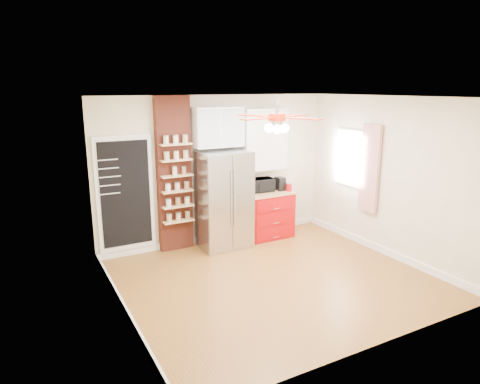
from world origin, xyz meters
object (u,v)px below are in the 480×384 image
red_cabinet (267,214)px  ceiling_fan (277,117)px  canister_left (289,187)px  coffee_maker (280,184)px  pantry_jar_oats (175,171)px  fridge (223,199)px  toaster_oven (261,185)px

red_cabinet → ceiling_fan: 2.75m
ceiling_fan → canister_left: size_ratio=9.50×
coffee_maker → pantry_jar_oats: size_ratio=1.77×
ceiling_fan → canister_left: 2.46m
fridge → pantry_jar_oats: fridge is taller
red_cabinet → toaster_oven: bearing=153.4°
canister_left → red_cabinet: bearing=154.9°
red_cabinet → pantry_jar_oats: 2.07m
toaster_oven → canister_left: (0.49, -0.23, -0.05)m
canister_left → fridge: bearing=174.7°
ceiling_fan → canister_left: ceiling_fan is taller
toaster_oven → pantry_jar_oats: pantry_jar_oats is taller
ceiling_fan → toaster_oven: bearing=65.1°
toaster_oven → pantry_jar_oats: size_ratio=3.20×
toaster_oven → pantry_jar_oats: bearing=-174.8°
coffee_maker → canister_left: bearing=-53.4°
toaster_oven → canister_left: size_ratio=3.12×
canister_left → pantry_jar_oats: bearing=173.1°
pantry_jar_oats → ceiling_fan: bearing=-63.3°
fridge → pantry_jar_oats: bearing=170.6°
fridge → ceiling_fan: (0.05, -1.63, 1.55)m
ceiling_fan → pantry_jar_oats: (-0.89, 1.77, -0.98)m
canister_left → pantry_jar_oats: size_ratio=1.03×
coffee_maker → canister_left: size_ratio=1.72×
ceiling_fan → toaster_oven: 2.37m
canister_left → ceiling_fan: bearing=-130.6°
red_cabinet → toaster_oven: toaster_oven is taller
pantry_jar_oats → red_cabinet: bearing=-2.8°
ceiling_fan → pantry_jar_oats: bearing=116.7°
toaster_oven → coffee_maker: (0.37, -0.09, -0.00)m
coffee_maker → pantry_jar_oats: 2.11m
pantry_jar_oats → toaster_oven: bearing=-1.1°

